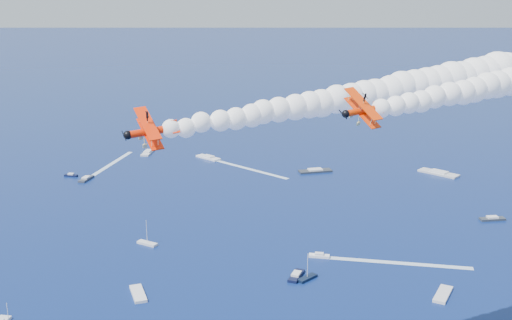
# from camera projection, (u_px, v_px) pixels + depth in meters

# --- Properties ---
(biplane_lead) EXTENTS (11.00, 11.79, 8.34)m
(biplane_lead) POSITION_uv_depth(u_px,v_px,m) (364.00, 110.00, 95.44)
(biplane_lead) COLOR #F13705
(biplane_trail) EXTENTS (12.30, 13.45, 9.04)m
(biplane_trail) POSITION_uv_depth(u_px,v_px,m) (152.00, 131.00, 98.71)
(biplane_trail) COLOR #FF2A05
(smoke_trail_trail) EXTENTS (75.03, 64.79, 12.89)m
(smoke_trail_trail) POSITION_uv_depth(u_px,v_px,m) (356.00, 97.00, 111.27)
(smoke_trail_trail) COLOR white
(spectator_boats) EXTENTS (225.91, 189.75, 0.70)m
(spectator_boats) POSITION_uv_depth(u_px,v_px,m) (309.00, 223.00, 204.83)
(spectator_boats) COLOR white
(spectator_boats) RESTS_ON ground
(boat_wakes) EXTENTS (193.82, 221.70, 0.04)m
(boat_wakes) POSITION_uv_depth(u_px,v_px,m) (324.00, 234.00, 196.65)
(boat_wakes) COLOR white
(boat_wakes) RESTS_ON ground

